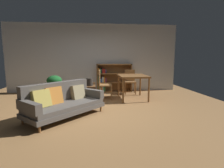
{
  "coord_description": "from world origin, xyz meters",
  "views": [
    {
      "loc": [
        -0.01,
        -4.55,
        1.37
      ],
      "look_at": [
        0.51,
        0.35,
        0.64
      ],
      "focal_mm": 28.31,
      "sensor_mm": 36.0,
      "label": 1
    }
  ],
  "objects": [
    {
      "name": "back_wall_panel",
      "position": [
        0.0,
        2.7,
        1.35
      ],
      "size": [
        6.8,
        0.1,
        2.7
      ],
      "primitive_type": "cube",
      "color": "silver",
      "rests_on": "ground_plane"
    },
    {
      "name": "dining_table",
      "position": [
        1.29,
        1.17,
        0.71
      ],
      "size": [
        0.9,
        1.12,
        0.8
      ],
      "color": "brown",
      "rests_on": "ground_plane"
    },
    {
      "name": "dining_chair_near",
      "position": [
        1.39,
        2.09,
        0.51
      ],
      "size": [
        0.47,
        0.45,
        0.91
      ],
      "color": "olive",
      "rests_on": "ground_plane"
    },
    {
      "name": "open_laptop",
      "position": [
        -0.26,
        1.17,
        0.55
      ],
      "size": [
        0.48,
        0.35,
        0.08
      ],
      "color": "silver",
      "rests_on": "media_console"
    },
    {
      "name": "ground_plane",
      "position": [
        0.0,
        0.0,
        0.0
      ],
      "size": [
        8.16,
        8.16,
        0.0
      ],
      "primitive_type": "plane",
      "color": "#9E7042"
    },
    {
      "name": "fabric_couch",
      "position": [
        -0.74,
        -0.43,
        0.37
      ],
      "size": [
        1.86,
        1.87,
        0.79
      ],
      "color": "brown",
      "rests_on": "ground_plane"
    },
    {
      "name": "dining_chair_far",
      "position": [
        0.3,
        1.25,
        0.54
      ],
      "size": [
        0.46,
        0.48,
        0.97
      ],
      "color": "olive",
      "rests_on": "ground_plane"
    },
    {
      "name": "desk_speaker",
      "position": [
        -0.13,
        0.8,
        0.64
      ],
      "size": [
        0.2,
        0.2,
        0.23
      ],
      "color": "#2D2823",
      "rests_on": "media_console"
    },
    {
      "name": "media_console",
      "position": [
        -0.17,
        1.05,
        0.26
      ],
      "size": [
        0.45,
        1.04,
        0.53
      ],
      "color": "brown",
      "rests_on": "ground_plane"
    },
    {
      "name": "bookshelf",
      "position": [
        0.71,
        2.51,
        0.55
      ],
      "size": [
        1.4,
        0.34,
        1.13
      ],
      "color": "olive",
      "rests_on": "ground_plane"
    },
    {
      "name": "potted_floor_plant",
      "position": [
        -1.16,
        0.79,
        0.54
      ],
      "size": [
        0.44,
        0.6,
        0.85
      ],
      "color": "#9E9389",
      "rests_on": "ground_plane"
    }
  ]
}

